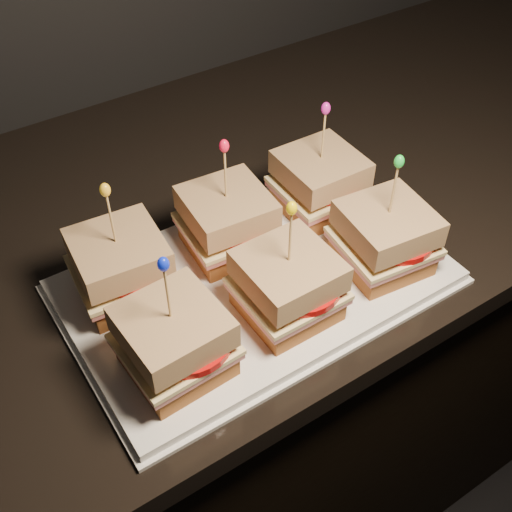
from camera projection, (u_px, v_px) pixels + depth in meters
cabinet at (278, 353)px, 1.33m from camera, size 2.37×0.68×0.85m
granite_slab at (284, 182)px, 1.02m from camera, size 2.41×0.72×0.04m
platter at (256, 282)px, 0.82m from camera, size 0.47×0.29×0.02m
platter_rim at (256, 285)px, 0.83m from camera, size 0.48×0.30×0.01m
sandwich_0_bread_bot at (125, 284)px, 0.79m from camera, size 0.11×0.11×0.03m
sandwich_0_ham at (123, 274)px, 0.78m from camera, size 0.12×0.12×0.01m
sandwich_0_cheese at (122, 270)px, 0.77m from camera, size 0.12×0.12×0.01m
sandwich_0_tomato at (132, 264)px, 0.77m from camera, size 0.10×0.10×0.01m
sandwich_0_bread_top at (118, 252)px, 0.75m from camera, size 0.11×0.11×0.03m
sandwich_0_pick at (112, 222)px, 0.72m from camera, size 0.00×0.00×0.09m
sandwich_0_frill at (105, 190)px, 0.69m from camera, size 0.01×0.01×0.02m
sandwich_1_bread_bot at (228, 239)px, 0.85m from camera, size 0.11×0.11×0.03m
sandwich_1_ham at (228, 229)px, 0.83m from camera, size 0.12×0.12×0.01m
sandwich_1_cheese at (227, 225)px, 0.83m from camera, size 0.12×0.12×0.01m
sandwich_1_tomato at (238, 219)px, 0.82m from camera, size 0.10×0.10×0.01m
sandwich_1_bread_top at (227, 207)px, 0.81m from camera, size 0.11×0.11×0.03m
sandwich_1_pick at (225, 177)px, 0.78m from camera, size 0.00×0.00×0.09m
sandwich_1_frill at (224, 146)px, 0.74m from camera, size 0.01×0.01×0.02m
sandwich_2_bread_bot at (318, 199)px, 0.90m from camera, size 0.10×0.10×0.03m
sandwich_2_ham at (319, 189)px, 0.89m from camera, size 0.11×0.11×0.01m
sandwich_2_cheese at (319, 185)px, 0.89m from camera, size 0.12×0.11×0.01m
sandwich_2_tomato at (329, 180)px, 0.88m from camera, size 0.10×0.10×0.01m
sandwich_2_bread_top at (321, 168)px, 0.87m from camera, size 0.10×0.10×0.03m
sandwich_2_pick at (323, 139)px, 0.83m from camera, size 0.00×0.00×0.09m
sandwich_2_frill at (326, 108)px, 0.80m from camera, size 0.01×0.01×0.02m
sandwich_3_bread_bot at (177, 358)px, 0.71m from camera, size 0.11×0.11×0.03m
sandwich_3_ham at (175, 348)px, 0.69m from camera, size 0.12×0.11×0.01m
sandwich_3_cheese at (175, 344)px, 0.69m from camera, size 0.12×0.11×0.01m
sandwich_3_tomato at (187, 339)px, 0.69m from camera, size 0.10×0.10×0.01m
sandwich_3_bread_top at (172, 327)px, 0.67m from camera, size 0.11×0.11×0.03m
sandwich_3_pick at (168, 296)px, 0.64m from camera, size 0.00×0.00×0.09m
sandwich_3_frill at (163, 264)px, 0.60m from camera, size 0.01×0.01×0.02m
sandwich_4_bread_bot at (287, 303)px, 0.77m from camera, size 0.10×0.10×0.03m
sandwich_4_ham at (287, 292)px, 0.75m from camera, size 0.11×0.11×0.01m
sandwich_4_cheese at (288, 288)px, 0.75m from camera, size 0.11×0.11×0.01m
sandwich_4_tomato at (299, 283)px, 0.74m from camera, size 0.10×0.10×0.01m
sandwich_4_bread_top at (289, 271)px, 0.73m from camera, size 0.10×0.10×0.03m
sandwich_4_pick at (290, 240)px, 0.69m from camera, size 0.00×0.00×0.09m
sandwich_4_frill at (292, 208)px, 0.66m from camera, size 0.01×0.01×0.02m
sandwich_5_bread_bot at (381, 255)px, 0.82m from camera, size 0.11×0.11×0.03m
sandwich_5_ham at (383, 245)px, 0.81m from camera, size 0.12×0.12×0.01m
sandwich_5_cheese at (384, 241)px, 0.81m from camera, size 0.12×0.12×0.01m
sandwich_5_tomato at (395, 235)px, 0.80m from camera, size 0.10×0.10×0.01m
sandwich_5_bread_top at (387, 223)px, 0.79m from camera, size 0.11×0.11×0.03m
sandwich_5_pick at (393, 193)px, 0.75m from camera, size 0.00×0.00×0.09m
sandwich_5_frill at (399, 161)px, 0.72m from camera, size 0.01×0.01×0.02m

